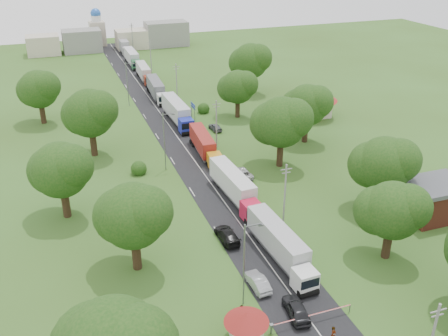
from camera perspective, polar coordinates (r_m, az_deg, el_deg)
name	(u,v)px	position (r m, az deg, el deg)	size (l,w,h in m)	color
ground	(228,207)	(72.37, 0.41, -4.43)	(260.00, 260.00, 0.00)	#35521B
road	(189,153)	(89.37, -3.99, 1.66)	(8.00, 200.00, 0.04)	black
boom_barrier	(300,319)	(52.96, 8.67, -16.69)	(9.22, 0.35, 1.18)	slate
guard_booth	(246,323)	(50.14, 2.57, -17.31)	(4.40, 4.40, 3.45)	beige
info_sign	(193,109)	(103.03, -3.56, 6.80)	(0.12, 3.10, 4.10)	slate
pole_1	(285,194)	(66.42, 6.97, -2.96)	(1.60, 0.24, 9.00)	gray
pole_2	(216,123)	(89.97, -0.87, 5.12)	(1.60, 0.24, 9.00)	gray
pole_3	(177,82)	(115.51, -5.43, 9.71)	(1.60, 0.24, 9.00)	gray
pole_4	(151,56)	(141.99, -8.38, 12.58)	(1.60, 0.24, 9.00)	gray
pole_5	(132,37)	(168.96, -10.43, 14.53)	(1.60, 0.24, 9.00)	gray
lamp_0	(245,261)	(52.09, 2.47, -10.57)	(2.03, 0.22, 10.00)	slate
lamp_1	(165,139)	(81.55, -6.75, 3.35)	(2.03, 0.22, 10.00)	slate
lamp_2	(128,82)	(114.18, -10.92, 9.62)	(2.03, 0.22, 10.00)	slate
tree_2	(392,210)	(61.80, 18.65, -4.55)	(8.00, 8.00, 10.10)	#382616
tree_3	(384,163)	(71.86, 17.81, 0.50)	(8.80, 8.80, 11.07)	#382616
tree_4	(281,122)	(82.18, 6.54, 5.27)	(9.60, 9.60, 12.05)	#382616
tree_5	(307,105)	(93.04, 9.43, 7.14)	(8.80, 8.80, 11.07)	#382616
tree_6	(238,87)	(105.05, 1.56, 9.27)	(8.00, 8.00, 10.10)	#382616
tree_7	(250,61)	(121.44, 3.01, 12.13)	(9.60, 9.60, 12.05)	#382616
tree_10	(133,215)	(57.30, -10.41, -5.31)	(8.80, 8.80, 11.07)	#382616
tree_11	(60,169)	(70.24, -18.21, -0.15)	(8.80, 8.80, 11.07)	#382616
tree_12	(90,113)	(88.80, -15.12, 6.11)	(9.60, 9.60, 12.05)	#382616
tree_13	(38,89)	(107.94, -20.44, 8.46)	(8.80, 8.80, 11.07)	#382616
house_brick	(434,199)	(74.71, 22.91, -3.31)	(8.60, 6.60, 5.20)	maroon
house_cream	(312,100)	(107.71, 10.08, 7.66)	(10.08, 10.08, 5.80)	beige
distant_town	(115,39)	(173.35, -12.31, 14.25)	(52.00, 8.00, 8.00)	gray
church	(97,29)	(180.29, -14.28, 15.10)	(5.00, 5.00, 12.30)	beige
truck_0	(281,245)	(60.81, 6.48, -8.71)	(3.12, 14.57, 4.03)	white
truck_1	(235,186)	(73.22, 1.22, -2.11)	(3.19, 14.79, 4.09)	red
truck_2	(204,144)	(88.03, -2.30, 2.74)	(3.06, 13.62, 3.76)	orange
truck_3	(177,112)	(103.53, -5.38, 6.42)	(3.01, 15.75, 4.36)	#1B27A6
truck_4	(156,89)	(120.01, -7.73, 8.94)	(3.08, 14.61, 4.04)	white
truck_5	(144,73)	(135.38, -9.12, 10.72)	(2.74, 13.72, 3.79)	maroon
truck_6	(132,58)	(151.75, -10.46, 12.30)	(2.53, 14.70, 4.08)	#256437
truck_7	(123,45)	(169.29, -11.45, 13.59)	(2.57, 14.64, 4.06)	#A7A7A7
car_lane_front	(296,309)	(54.11, 8.26, -15.66)	(1.93, 4.79, 1.63)	black
car_lane_mid	(258,282)	(57.22, 3.85, -12.85)	(1.55, 4.44, 1.46)	#9B9DA3
car_lane_rear	(227,235)	(64.64, 0.36, -7.67)	(2.16, 5.30, 1.54)	black
car_verge_near	(242,173)	(80.50, 2.10, -0.59)	(2.26, 4.91, 1.36)	#B6B6B6
car_verge_far	(215,127)	(99.34, -1.01, 4.69)	(1.61, 4.00, 1.36)	#515358
pedestrian_near	(333,335)	(51.82, 12.37, -18.14)	(0.69, 0.45, 1.90)	gray
pedestrian_booth	(242,312)	(53.26, 2.03, -16.16)	(0.79, 0.62, 1.63)	gray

